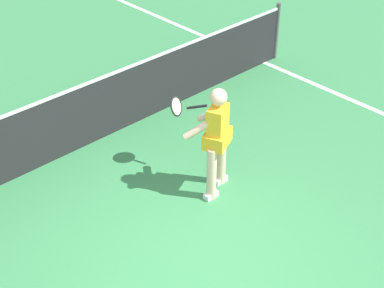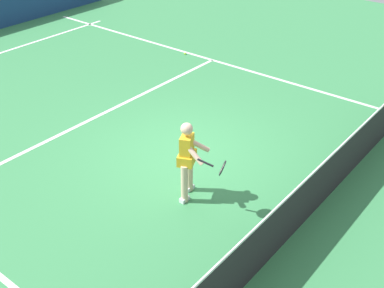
# 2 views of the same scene
# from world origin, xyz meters

# --- Properties ---
(ground_plane) EXTENTS (28.00, 28.00, 0.00)m
(ground_plane) POSITION_xyz_m (0.00, 0.00, 0.00)
(ground_plane) COLOR #38844C
(court_net) EXTENTS (9.84, 0.08, 1.10)m
(court_net) POSITION_xyz_m (0.00, 3.11, 0.52)
(court_net) COLOR #4C4C51
(court_net) RESTS_ON ground
(tennis_player) EXTENTS (0.67, 1.12, 1.55)m
(tennis_player) POSITION_xyz_m (1.18, 1.05, 0.85)
(tennis_player) COLOR beige
(tennis_player) RESTS_ON ground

